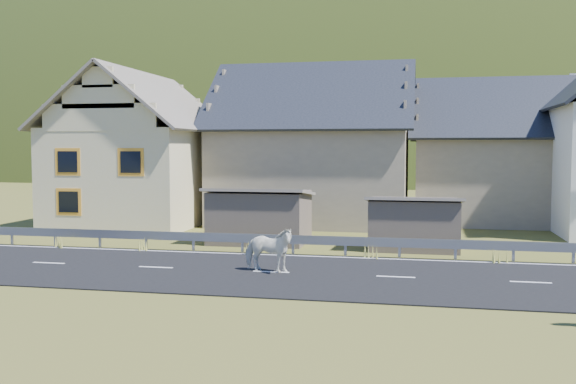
# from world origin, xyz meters

# --- Properties ---
(ground) EXTENTS (160.00, 160.00, 0.00)m
(ground) POSITION_xyz_m (0.00, 0.00, 0.00)
(ground) COLOR #4C511C
(ground) RESTS_ON ground
(road) EXTENTS (60.00, 7.00, 0.04)m
(road) POSITION_xyz_m (0.00, 0.00, 0.02)
(road) COLOR black
(road) RESTS_ON ground
(lane_markings) EXTENTS (60.00, 6.60, 0.01)m
(lane_markings) POSITION_xyz_m (0.00, 0.00, 0.04)
(lane_markings) COLOR silver
(lane_markings) RESTS_ON road
(guardrail) EXTENTS (28.10, 0.09, 0.75)m
(guardrail) POSITION_xyz_m (-0.00, 3.68, 0.56)
(guardrail) COLOR #93969B
(guardrail) RESTS_ON ground
(shed_left) EXTENTS (4.30, 3.30, 2.40)m
(shed_left) POSITION_xyz_m (-2.00, 6.50, 1.10)
(shed_left) COLOR #685A4D
(shed_left) RESTS_ON ground
(shed_right) EXTENTS (3.80, 2.90, 2.20)m
(shed_right) POSITION_xyz_m (4.50, 6.00, 1.00)
(shed_right) COLOR #685A4D
(shed_right) RESTS_ON ground
(house_cream) EXTENTS (7.80, 9.80, 8.30)m
(house_cream) POSITION_xyz_m (-10.00, 12.00, 4.36)
(house_cream) COLOR beige
(house_cream) RESTS_ON ground
(house_stone_a) EXTENTS (10.80, 9.80, 8.90)m
(house_stone_a) POSITION_xyz_m (-1.00, 15.00, 4.63)
(house_stone_a) COLOR gray
(house_stone_a) RESTS_ON ground
(house_stone_b) EXTENTS (9.80, 8.80, 8.10)m
(house_stone_b) POSITION_xyz_m (9.00, 17.00, 4.24)
(house_stone_b) COLOR gray
(house_stone_b) RESTS_ON ground
(mountain) EXTENTS (440.00, 280.00, 260.00)m
(mountain) POSITION_xyz_m (5.00, 180.00, -20.00)
(mountain) COLOR #263C12
(mountain) RESTS_ON ground
(conifer_patch) EXTENTS (76.00, 50.00, 28.00)m
(conifer_patch) POSITION_xyz_m (-55.00, 110.00, 6.00)
(conifer_patch) COLOR black
(conifer_patch) RESTS_ON ground
(horse) EXTENTS (1.05, 1.85, 1.48)m
(horse) POSITION_xyz_m (-0.08, -0.04, 0.78)
(horse) COLOR silver
(horse) RESTS_ON road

